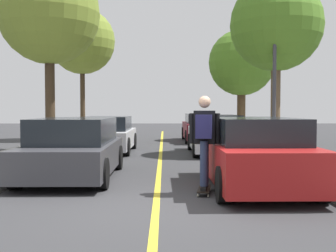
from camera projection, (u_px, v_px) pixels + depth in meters
name	position (u px, v px, depth m)	size (l,w,h in m)	color
ground	(156.00, 206.00, 7.20)	(80.00, 80.00, 0.00)	#353538
center_line	(159.00, 171.00, 11.19)	(0.12, 39.20, 0.01)	gold
parked_car_left_nearest	(74.00, 148.00, 10.09)	(1.97, 4.27, 1.40)	#38383D
parked_car_left_near	(108.00, 135.00, 16.02)	(1.94, 4.13, 1.33)	#B7B7BC
parked_car_right_nearest	(254.00, 153.00, 8.79)	(1.93, 4.25, 1.44)	maroon
parked_car_right_near	(215.00, 134.00, 15.51)	(1.85, 4.09, 1.40)	#B7B7BC
parked_car_right_far	(202.00, 128.00, 21.28)	(1.82, 4.63, 1.37)	maroon
street_tree_left_nearest	(49.00, 14.00, 15.79)	(3.72, 3.72, 6.84)	#3D2D1E
street_tree_left_near	(82.00, 42.00, 22.14)	(3.38, 3.38, 6.64)	#3D2D1E
street_tree_right_nearest	(276.00, 26.00, 15.22)	(3.28, 3.28, 6.09)	brown
street_tree_right_near	(242.00, 63.00, 22.07)	(3.38, 3.38, 5.54)	#4C3823
fire_hydrant	(311.00, 159.00, 9.78)	(0.20, 0.20, 0.70)	#B2140F
streetlamp	(275.00, 56.00, 14.00)	(0.36, 0.24, 5.61)	#38383D
skateboard	(204.00, 189.00, 8.23)	(0.35, 0.86, 0.10)	black
skateboarder	(204.00, 136.00, 8.16)	(0.59, 0.71, 1.76)	black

